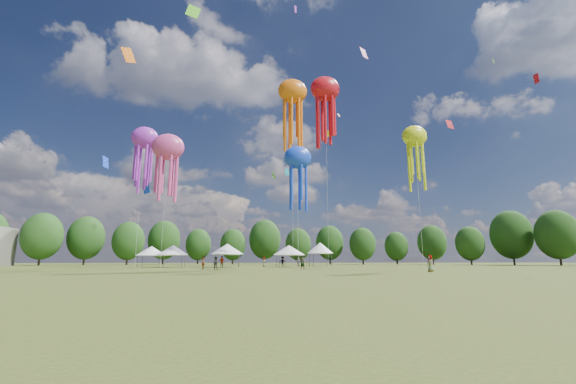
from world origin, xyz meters
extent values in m
plane|color=#384416|center=(0.00, 0.00, 0.00)|extent=(300.00, 300.00, 0.00)
imported|color=gray|center=(-6.94, 37.44, 0.80)|extent=(0.86, 0.72, 1.59)
imported|color=gray|center=(0.96, 56.76, 0.86)|extent=(0.80, 0.98, 1.73)
imported|color=gray|center=(7.53, 57.93, 0.96)|extent=(0.86, 1.04, 1.93)
imported|color=gray|center=(4.10, 54.39, 0.91)|extent=(1.20, 0.71, 1.83)
imported|color=gray|center=(-6.43, 48.00, 0.91)|extent=(1.14, 0.74, 1.81)
imported|color=gray|center=(4.55, 38.24, 0.82)|extent=(1.58, 0.77, 1.63)
imported|color=gray|center=(-8.74, 40.61, 0.89)|extent=(0.53, 0.71, 1.77)
imported|color=gray|center=(15.49, 25.16, 0.86)|extent=(0.76, 0.96, 1.71)
cylinder|color=#47474C|center=(-20.60, 54.38, 0.94)|extent=(0.08, 0.08, 1.89)
cylinder|color=#47474C|center=(-20.60, 57.94, 0.94)|extent=(0.08, 0.08, 1.89)
cylinder|color=#47474C|center=(-17.04, 54.38, 0.94)|extent=(0.08, 0.08, 1.89)
cylinder|color=#47474C|center=(-17.04, 57.94, 0.94)|extent=(0.08, 0.08, 1.89)
cube|color=white|center=(-18.82, 56.16, 1.94)|extent=(3.96, 3.96, 0.10)
cone|color=white|center=(-18.82, 56.16, 2.79)|extent=(5.14, 5.14, 1.62)
cylinder|color=#47474C|center=(-16.59, 51.86, 0.97)|extent=(0.08, 0.08, 1.94)
cylinder|color=#47474C|center=(-16.59, 55.43, 0.97)|extent=(0.08, 0.08, 1.94)
cylinder|color=#47474C|center=(-13.02, 51.86, 0.97)|extent=(0.08, 0.08, 1.94)
cylinder|color=#47474C|center=(-13.02, 55.43, 0.97)|extent=(0.08, 0.08, 1.94)
cube|color=white|center=(-14.80, 53.64, 1.99)|extent=(3.96, 3.96, 0.10)
cone|color=white|center=(-14.80, 53.64, 2.88)|extent=(5.15, 5.15, 1.67)
cylinder|color=#47474C|center=(-7.65, 49.21, 1.02)|extent=(0.08, 0.08, 2.04)
cylinder|color=#47474C|center=(-7.65, 53.13, 1.02)|extent=(0.08, 0.08, 2.04)
cylinder|color=#47474C|center=(-3.73, 49.21, 1.02)|extent=(0.08, 0.08, 2.04)
cylinder|color=#47474C|center=(-3.73, 53.13, 1.02)|extent=(0.08, 0.08, 2.04)
cube|color=white|center=(-5.69, 51.17, 2.09)|extent=(4.32, 4.32, 0.10)
cone|color=white|center=(-5.69, 51.17, 3.01)|extent=(5.62, 5.62, 1.75)
cylinder|color=#47474C|center=(3.06, 51.20, 0.99)|extent=(0.08, 0.08, 1.98)
cylinder|color=#47474C|center=(3.06, 55.18, 0.99)|extent=(0.08, 0.08, 1.98)
cylinder|color=#47474C|center=(7.03, 51.20, 0.99)|extent=(0.08, 0.08, 1.98)
cylinder|color=#47474C|center=(7.03, 55.18, 0.99)|extent=(0.08, 0.08, 1.98)
cube|color=white|center=(5.04, 53.19, 2.03)|extent=(4.38, 4.38, 0.10)
cone|color=white|center=(5.04, 53.19, 2.94)|extent=(5.69, 5.69, 1.70)
cylinder|color=#47474C|center=(9.61, 53.88, 1.16)|extent=(0.08, 0.08, 2.33)
cylinder|color=#47474C|center=(9.61, 57.24, 1.16)|extent=(0.08, 0.08, 2.33)
cylinder|color=#47474C|center=(12.97, 53.88, 1.16)|extent=(0.08, 0.08, 2.33)
cylinder|color=#47474C|center=(12.97, 57.24, 1.16)|extent=(0.08, 0.08, 2.33)
cube|color=white|center=(11.29, 55.56, 2.38)|extent=(3.76, 3.76, 0.10)
cone|color=white|center=(11.29, 55.56, 3.42)|extent=(4.89, 4.89, 1.99)
ellipsoid|color=#D9408C|center=(-14.48, 41.72, 17.29)|extent=(4.58, 3.21, 3.90)
cylinder|color=beige|center=(-14.48, 41.72, 8.64)|extent=(0.03, 0.03, 17.29)
ellipsoid|color=orange|center=(3.78, 41.47, 27.25)|extent=(4.58, 3.21, 3.89)
cylinder|color=beige|center=(3.78, 41.47, 13.62)|extent=(0.03, 0.03, 27.25)
ellipsoid|color=yellow|center=(16.60, 28.53, 15.97)|extent=(3.07, 2.15, 2.61)
cylinder|color=beige|center=(16.60, 28.53, 7.98)|extent=(0.03, 0.03, 15.97)
ellipsoid|color=#AB2ECF|center=(-18.97, 46.44, 20.11)|extent=(4.08, 2.86, 3.47)
cylinder|color=beige|center=(-18.97, 46.44, 10.06)|extent=(0.03, 0.03, 20.11)
ellipsoid|color=blue|center=(2.62, 30.91, 13.32)|extent=(3.30, 2.31, 2.80)
cylinder|color=beige|center=(2.62, 30.91, 6.66)|extent=(0.03, 0.03, 13.32)
ellipsoid|color=red|center=(10.08, 45.16, 30.00)|extent=(5.08, 3.56, 4.32)
cylinder|color=beige|center=(10.08, 45.16, 15.00)|extent=(0.03, 0.03, 30.00)
cube|color=#AB2ECF|center=(3.72, 38.20, 39.31)|extent=(0.53, 0.93, 1.16)
cube|color=red|center=(7.10, 61.17, 22.62)|extent=(1.18, 1.31, 2.05)
cube|color=orange|center=(17.82, 62.63, 33.03)|extent=(0.76, 0.64, 0.78)
cube|color=#64E625|center=(1.83, 49.55, 15.46)|extent=(0.69, 1.23, 1.29)
cube|color=#AB2ECF|center=(-8.33, 62.49, 49.01)|extent=(0.16, 0.97, 1.15)
cube|color=red|center=(33.00, 26.90, 24.03)|extent=(0.45, 1.05, 1.33)
cube|color=orange|center=(-18.22, 32.68, 26.02)|extent=(1.55, 1.48, 2.33)
cube|color=#64E625|center=(-10.78, 32.68, 32.97)|extent=(1.88, 0.84, 2.30)
cube|color=blue|center=(-23.63, 69.73, 16.41)|extent=(1.91, 0.96, 2.43)
cube|color=#D9408C|center=(16.15, 42.21, 35.47)|extent=(1.65, 1.20, 2.04)
cube|color=red|center=(35.38, 48.91, 26.58)|extent=(1.54, 0.99, 1.92)
cube|color=yellow|center=(14.56, 59.32, 27.37)|extent=(1.19, 0.89, 1.68)
cube|color=#64E625|center=(30.96, 31.30, 28.87)|extent=(0.66, 0.48, 0.91)
cube|color=blue|center=(-25.64, 50.04, 16.80)|extent=(0.71, 1.56, 1.94)
cube|color=#17A3CA|center=(4.46, 51.83, 16.78)|extent=(1.00, 0.54, 1.31)
cylinder|color=#38281C|center=(-47.17, 78.19, 1.68)|extent=(0.44, 0.44, 3.36)
ellipsoid|color=#204316|center=(-47.17, 78.19, 6.51)|extent=(8.40, 8.40, 10.51)
cylinder|color=#38281C|center=(-40.68, 85.49, 1.71)|extent=(0.44, 0.44, 3.41)
ellipsoid|color=#204316|center=(-40.68, 85.49, 6.61)|extent=(8.53, 8.53, 10.66)
cylinder|color=#38281C|center=(-30.60, 85.02, 1.53)|extent=(0.44, 0.44, 3.07)
ellipsoid|color=#204316|center=(-30.60, 85.02, 5.94)|extent=(7.66, 7.66, 9.58)
cylinder|color=#38281C|center=(-23.51, 93.33, 1.72)|extent=(0.44, 0.44, 3.43)
ellipsoid|color=#204316|center=(-23.51, 93.33, 6.65)|extent=(8.58, 8.58, 10.73)
cylinder|color=#38281C|center=(-14.76, 98.96, 1.47)|extent=(0.44, 0.44, 2.95)
ellipsoid|color=#204316|center=(-14.76, 98.96, 5.71)|extent=(7.37, 7.37, 9.21)
cylinder|color=#38281C|center=(-4.70, 95.06, 1.45)|extent=(0.44, 0.44, 2.89)
ellipsoid|color=#204316|center=(-4.70, 95.06, 5.61)|extent=(7.23, 7.23, 9.04)
cylinder|color=#38281C|center=(4.91, 99.49, 1.92)|extent=(0.44, 0.44, 3.84)
ellipsoid|color=#204316|center=(4.91, 99.49, 7.44)|extent=(9.60, 9.60, 11.99)
cylinder|color=#38281C|center=(13.19, 88.44, 1.42)|extent=(0.44, 0.44, 2.84)
ellipsoid|color=#204316|center=(13.19, 88.44, 5.51)|extent=(7.11, 7.11, 8.89)
cylinder|color=#38281C|center=(22.93, 91.04, 1.58)|extent=(0.44, 0.44, 3.16)
ellipsoid|color=#204316|center=(22.93, 91.04, 6.13)|extent=(7.91, 7.91, 9.88)
cylinder|color=#38281C|center=(30.69, 85.29, 1.44)|extent=(0.44, 0.44, 2.88)
ellipsoid|color=#204316|center=(30.69, 85.29, 5.59)|extent=(7.21, 7.21, 9.01)
cylinder|color=#38281C|center=(41.52, 87.24, 1.31)|extent=(0.44, 0.44, 2.63)
ellipsoid|color=#204316|center=(41.52, 87.24, 5.09)|extent=(6.57, 6.57, 8.22)
cylinder|color=#38281C|center=(50.52, 83.73, 1.56)|extent=(0.44, 0.44, 3.13)
ellipsoid|color=#204316|center=(50.52, 83.73, 6.06)|extent=(7.81, 7.81, 9.77)
cylinder|color=#38281C|center=(53.64, 71.81, 1.36)|extent=(0.44, 0.44, 2.72)
ellipsoid|color=#204316|center=(53.64, 71.81, 5.27)|extent=(6.80, 6.80, 8.50)
cylinder|color=#38281C|center=(62.96, 68.92, 1.90)|extent=(0.44, 0.44, 3.81)
ellipsoid|color=#204316|center=(62.96, 68.92, 7.38)|extent=(9.52, 9.52, 11.90)
cylinder|color=#38281C|center=(66.57, 59.80, 1.76)|extent=(0.44, 0.44, 3.51)
ellipsoid|color=#204316|center=(66.57, 59.80, 6.80)|extent=(8.78, 8.78, 10.97)
camera|label=1|loc=(-4.87, -9.84, 1.20)|focal=22.26mm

